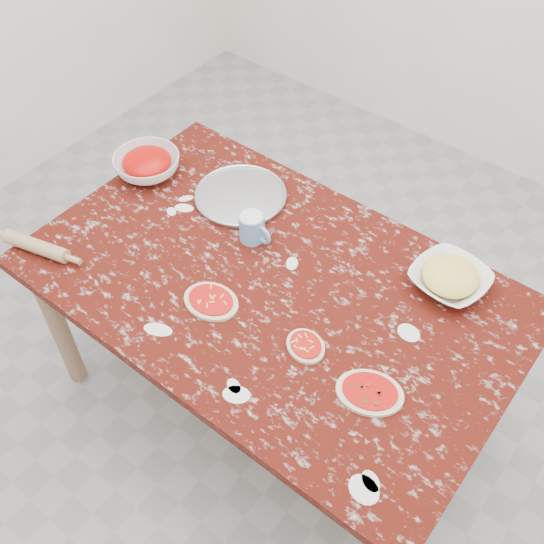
{
  "coord_description": "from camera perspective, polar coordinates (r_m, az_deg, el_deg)",
  "views": [
    {
      "loc": [
        0.83,
        -1.06,
        2.32
      ],
      "look_at": [
        0.0,
        0.0,
        0.8
      ],
      "focal_mm": 41.79,
      "sensor_mm": 36.0,
      "label": 1
    }
  ],
  "objects": [
    {
      "name": "pizza_left",
      "position": [
        2.01,
        -5.51,
        -2.64
      ],
      "size": [
        0.2,
        0.17,
        0.02
      ],
      "color": "beige",
      "rests_on": "worktable"
    },
    {
      "name": "pizza_mid",
      "position": [
        1.9,
        3.04,
        -6.67
      ],
      "size": [
        0.16,
        0.15,
        0.02
      ],
      "color": "beige",
      "rests_on": "worktable"
    },
    {
      "name": "rolling_pin",
      "position": [
        2.29,
        -20.51,
        2.21
      ],
      "size": [
        0.25,
        0.11,
        0.05
      ],
      "primitive_type": "cylinder",
      "rotation": [
        0.0,
        1.57,
        0.25
      ],
      "color": "tan",
      "rests_on": "worktable"
    },
    {
      "name": "sauce_bowl",
      "position": [
        2.48,
        -11.17,
        9.45
      ],
      "size": [
        0.28,
        0.28,
        0.08
      ],
      "primitive_type": "imported",
      "rotation": [
        0.0,
        0.0,
        0.12
      ],
      "color": "white",
      "rests_on": "worktable"
    },
    {
      "name": "cheese_bowl",
      "position": [
        2.11,
        15.69,
        -0.67
      ],
      "size": [
        0.27,
        0.27,
        0.06
      ],
      "primitive_type": "imported",
      "rotation": [
        0.0,
        0.0,
        -0.14
      ],
      "color": "white",
      "rests_on": "worktable"
    },
    {
      "name": "pizza_right",
      "position": [
        1.84,
        8.8,
        -10.67
      ],
      "size": [
        0.24,
        0.21,
        0.02
      ],
      "color": "beige",
      "rests_on": "worktable"
    },
    {
      "name": "flour_mug",
      "position": [
        2.16,
        -1.75,
        4.04
      ],
      "size": [
        0.13,
        0.09,
        0.1
      ],
      "color": "#679BD3",
      "rests_on": "worktable"
    },
    {
      "name": "worktable",
      "position": [
        2.13,
        0.0,
        -2.37
      ],
      "size": [
        1.6,
        1.0,
        0.75
      ],
      "color": "#3C0C07",
      "rests_on": "ground"
    },
    {
      "name": "ground",
      "position": [
        2.68,
        0.0,
        -11.4
      ],
      "size": [
        4.0,
        4.0,
        0.0
      ],
      "primitive_type": "plane",
      "color": "gray"
    },
    {
      "name": "pizza_tray",
      "position": [
        2.35,
        -2.84,
        6.85
      ],
      "size": [
        0.43,
        0.43,
        0.01
      ],
      "primitive_type": "cylinder",
      "rotation": [
        0.0,
        0.0,
        0.36
      ],
      "color": "#B2B2B7",
      "rests_on": "worktable"
    }
  ]
}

